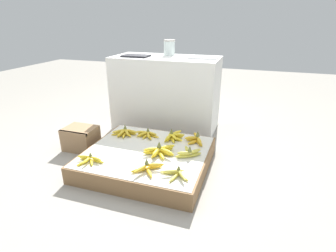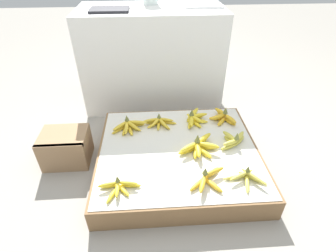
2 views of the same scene
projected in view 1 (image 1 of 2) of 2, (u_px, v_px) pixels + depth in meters
The scene contains 16 objects.
ground_plane at pixel (148, 166), 2.27m from camera, with size 10.00×10.00×0.00m, color gray.
display_platform at pixel (147, 158), 2.24m from camera, with size 1.02×0.91×0.15m.
back_vendor_table at pixel (166, 93), 2.94m from camera, with size 1.15×0.54×0.81m.
wooden_crate at pixel (81, 138), 2.54m from camera, with size 0.30×0.24×0.22m.
banana_bunch_front_left at pixel (89, 160), 2.03m from camera, with size 0.23×0.14×0.08m.
banana_bunch_front_midright at pixel (148, 168), 1.91m from camera, with size 0.22×0.22×0.10m.
banana_bunch_front_right at pixel (176, 174), 1.85m from camera, with size 0.23×0.17×0.08m.
banana_bunch_middle_midright at pixel (160, 151), 2.14m from camera, with size 0.27×0.25×0.11m.
banana_bunch_middle_right at pixel (189, 153), 2.11m from camera, with size 0.20×0.17×0.11m.
banana_bunch_back_left at pixel (125, 133), 2.50m from camera, with size 0.25×0.17×0.09m.
banana_bunch_back_midleft at pixel (147, 134), 2.47m from camera, with size 0.24×0.14×0.08m.
banana_bunch_back_midright at pixel (173, 136), 2.42m from camera, with size 0.17×0.26×0.10m.
banana_bunch_back_right at pixel (196, 139), 2.35m from camera, with size 0.19×0.22×0.11m.
glass_jar at pixel (169, 47), 2.87m from camera, with size 0.13×0.13×0.17m.
foam_tray_white at pixel (203, 58), 2.66m from camera, with size 0.30×0.15×0.02m.
foam_tray_dark at pixel (136, 56), 2.79m from camera, with size 0.28×0.18×0.02m.
Camera 1 is at (0.79, -1.81, 1.19)m, focal length 28.00 mm.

